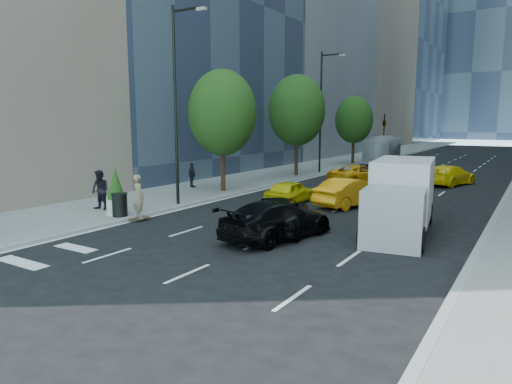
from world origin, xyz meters
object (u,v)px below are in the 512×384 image
Objects in this scene: trash_can at (120,205)px; skateboarder at (139,199)px; black_sedan_mercedes at (277,220)px; city_bus at (383,150)px; planter_shrub at (116,192)px; black_sedan_lincoln at (277,214)px; box_truck at (401,197)px.

skateboarder is at bearing 12.89° from trash_can.
black_sedan_mercedes is 0.48× the size of city_bus.
trash_can is at bearing -25.54° from planter_shrub.
black_sedan_lincoln is 7.81m from planter_shrub.
box_truck is (10.56, 3.98, 0.49)m from skateboarder.
city_bus reaches higher than black_sedan_lincoln.
skateboarder is 0.19× the size of city_bus.
black_sedan_mercedes is 2.31× the size of planter_shrub.
city_bus is 10.36× the size of trash_can.
skateboarder is at bearing -0.02° from planter_shrub.
planter_shrub is at bearing 154.46° from trash_can.
box_truck is 6.18× the size of trash_can.
skateboarder is 34.23m from city_bus.
planter_shrub is at bearing -7.46° from black_sedan_lincoln.
trash_can is at bearing -4.87° from black_sedan_lincoln.
black_sedan_mercedes is at bearing 4.19° from planter_shrub.
skateboarder is 6.37m from black_sedan_lincoln.
city_bus reaches higher than planter_shrub.
planter_shrub is at bearing 16.15° from black_sedan_mercedes.
trash_can is (-11.56, -4.21, -0.82)m from box_truck.
city_bus reaches higher than black_sedan_mercedes.
skateboarder is at bearing -99.90° from city_bus.
skateboarder is 1.93× the size of trash_can.
planter_shrub reaches higher than trash_can.
black_sedan_lincoln is 0.98× the size of black_sedan_mercedes.
skateboarder is 1.08m from trash_can.
planter_shrub is (-8.28, -0.61, 0.46)m from black_sedan_mercedes.
black_sedan_lincoln is at bearing -162.38° from box_truck.
planter_shrub reaches higher than black_sedan_lincoln.
black_sedan_mercedes is 7.84m from trash_can.
black_sedan_mercedes reaches higher than trash_can.
skateboarder is 11.29m from box_truck.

